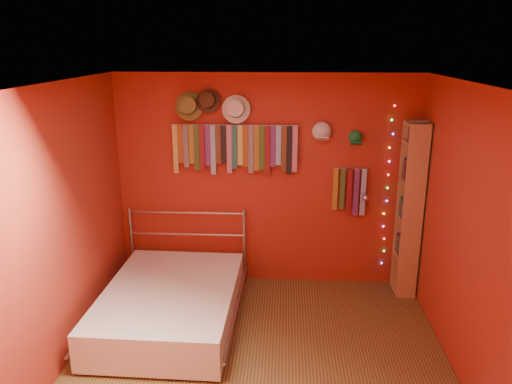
% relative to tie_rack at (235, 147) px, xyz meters
% --- Properties ---
extents(ground, '(3.50, 3.50, 0.00)m').
position_rel_tie_rack_xyz_m(ground, '(0.36, -1.68, -1.68)').
color(ground, '#4F371B').
rests_on(ground, ground).
extents(back_wall, '(3.50, 0.02, 2.50)m').
position_rel_tie_rack_xyz_m(back_wall, '(0.36, 0.07, -0.43)').
color(back_wall, maroon).
rests_on(back_wall, ground).
extents(right_wall, '(0.02, 3.50, 2.50)m').
position_rel_tie_rack_xyz_m(right_wall, '(2.11, -1.68, -0.43)').
color(right_wall, maroon).
rests_on(right_wall, ground).
extents(left_wall, '(0.02, 3.50, 2.50)m').
position_rel_tie_rack_xyz_m(left_wall, '(-1.39, -1.68, -0.43)').
color(left_wall, maroon).
rests_on(left_wall, ground).
extents(ceiling, '(3.50, 3.50, 0.02)m').
position_rel_tie_rack_xyz_m(ceiling, '(0.36, -1.68, 0.82)').
color(ceiling, white).
rests_on(ceiling, back_wall).
extents(tie_rack, '(1.45, 0.03, 0.59)m').
position_rel_tie_rack_xyz_m(tie_rack, '(0.00, 0.00, 0.00)').
color(tie_rack, '#A7A7AC').
rests_on(tie_rack, back_wall).
extents(small_tie_rack, '(0.40, 0.03, 0.57)m').
position_rel_tie_rack_xyz_m(small_tie_rack, '(1.32, 0.00, -0.49)').
color(small_tie_rack, '#A7A7AC').
rests_on(small_tie_rack, back_wall).
extents(fedora_olive, '(0.32, 0.17, 0.32)m').
position_rel_tie_rack_xyz_m(fedora_olive, '(-0.51, -0.04, 0.46)').
color(fedora_olive, olive).
rests_on(fedora_olive, back_wall).
extents(fedora_brown, '(0.27, 0.15, 0.27)m').
position_rel_tie_rack_xyz_m(fedora_brown, '(-0.30, -0.03, 0.52)').
color(fedora_brown, '#432918').
rests_on(fedora_brown, back_wall).
extents(fedora_white, '(0.32, 0.17, 0.31)m').
position_rel_tie_rack_xyz_m(fedora_white, '(0.02, -0.03, 0.43)').
color(fedora_white, silver).
rests_on(fedora_white, back_wall).
extents(cap_white, '(0.20, 0.25, 0.20)m').
position_rel_tie_rack_xyz_m(cap_white, '(0.97, 0.01, 0.18)').
color(cap_white, silver).
rests_on(cap_white, back_wall).
extents(cap_green, '(0.17, 0.21, 0.17)m').
position_rel_tie_rack_xyz_m(cap_green, '(1.35, 0.01, 0.12)').
color(cap_green, '#1C7F37').
rests_on(cap_green, back_wall).
extents(fairy_lights, '(0.06, 0.02, 1.90)m').
position_rel_tie_rack_xyz_m(fairy_lights, '(1.75, 0.03, -0.47)').
color(fairy_lights, '#FF3333').
rests_on(fairy_lights, back_wall).
extents(reading_lamp, '(0.07, 0.28, 0.08)m').
position_rel_tie_rack_xyz_m(reading_lamp, '(1.47, -0.15, -0.53)').
color(reading_lamp, '#A7A7AC').
rests_on(reading_lamp, back_wall).
extents(bookshelf, '(0.25, 0.34, 2.00)m').
position_rel_tie_rack_xyz_m(bookshelf, '(2.02, -0.15, -0.66)').
color(bookshelf, '#A56B4A').
rests_on(bookshelf, ground).
extents(bed, '(1.44, 1.94, 0.93)m').
position_rel_tie_rack_xyz_m(bed, '(-0.59, -1.01, -1.46)').
color(bed, '#A7A7AC').
rests_on(bed, ground).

